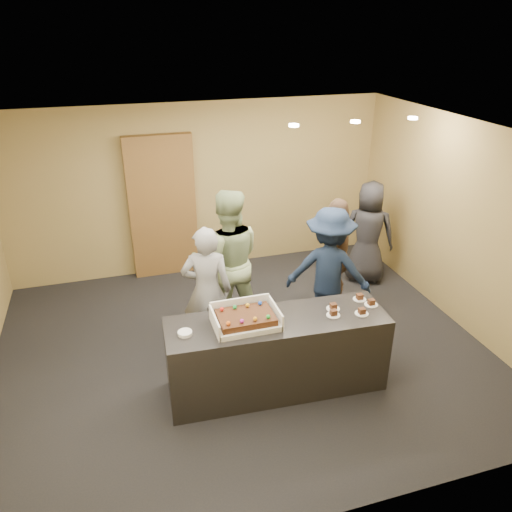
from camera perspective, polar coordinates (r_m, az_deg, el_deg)
name	(u,v)px	position (r m, az deg, el deg)	size (l,w,h in m)	color
room	(241,253)	(5.78, -1.74, 0.37)	(6.04, 6.00, 2.70)	black
serving_counter	(277,354)	(5.62, 2.39, -11.13)	(2.40, 0.70, 0.90)	black
storage_cabinet	(163,207)	(7.96, -10.63, 5.48)	(1.03, 0.15, 2.26)	brown
cake_box	(245,320)	(5.27, -1.25, -7.33)	(0.68, 0.47, 0.20)	white
sheet_cake	(246,317)	(5.22, -1.19, -7.00)	(0.58, 0.40, 0.11)	#33160B
plate_stack	(185,333)	(5.17, -8.12, -8.71)	(0.15, 0.15, 0.04)	white
slice_a	(333,314)	(5.49, 8.83, -6.52)	(0.15, 0.15, 0.07)	white
slice_b	(333,307)	(5.60, 8.81, -5.79)	(0.15, 0.15, 0.07)	white
slice_c	(362,312)	(5.57, 12.00, -6.27)	(0.15, 0.15, 0.07)	white
slice_d	(360,298)	(5.83, 11.76, -4.68)	(0.15, 0.15, 0.07)	white
slice_e	(371,303)	(5.76, 13.02, -5.26)	(0.15, 0.15, 0.07)	white
person_server_grey	(207,291)	(6.06, -5.62, -3.98)	(0.61, 0.40, 1.66)	gray
person_sage_man	(227,261)	(6.47, -3.28, -0.57)	(0.94, 0.73, 1.93)	#92A675
person_navy_man	(329,271)	(6.51, 8.32, -1.69)	(1.11, 0.64, 1.71)	#16233C
person_brown_extra	(336,256)	(6.96, 9.13, -0.04)	(0.98, 0.41, 1.68)	brown
person_dark_suit	(368,233)	(7.90, 12.70, 2.62)	(0.79, 0.52, 1.62)	#242429
ceiling_spotlights	(355,122)	(6.39, 11.29, 14.83)	(1.72, 0.12, 0.03)	#FFEAC6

